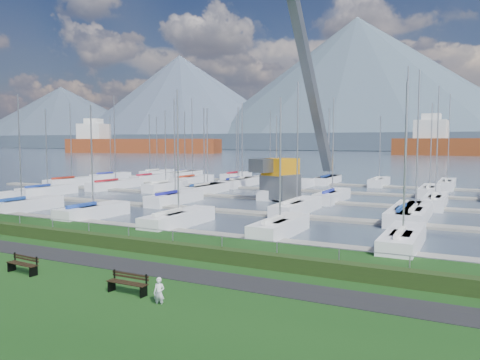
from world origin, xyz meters
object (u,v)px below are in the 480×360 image
Objects in this scene: crane at (289,148)px; bench_left at (23,264)px; bench_right at (128,283)px; person at (159,289)px.

bench_left is at bearing -72.56° from crane.
bench_right is 0.08× the size of crane.
bench_right is at bearing -62.20° from crane.
crane reaches higher than bench_left.
bench_left is at bearing 179.11° from bench_right.
crane reaches higher than person.
crane reaches higher than bench_right.
person is 35.30m from crane.
person is 0.05× the size of crane.
bench_left is 7.99m from person.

